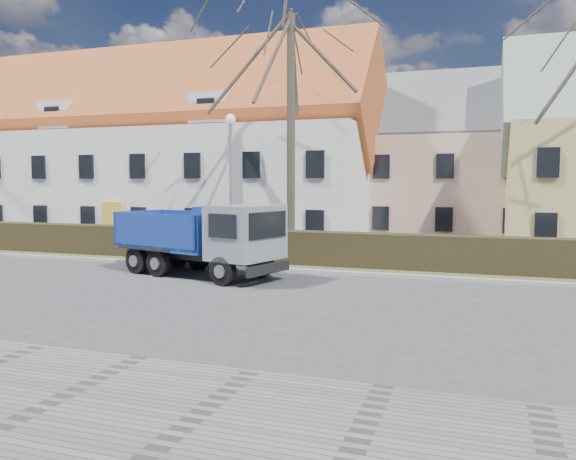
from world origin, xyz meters
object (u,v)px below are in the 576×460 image
at_px(cart_frame, 202,261).
at_px(dump_truck, 194,238).
at_px(parked_car_a, 196,235).
at_px(streetlight, 231,186).

bearing_deg(cart_frame, dump_truck, -76.75).
xyz_separation_m(dump_truck, cart_frame, (-0.25, 1.04, -0.98)).
bearing_deg(parked_car_a, cart_frame, -131.91).
height_order(dump_truck, cart_frame, dump_truck).
relative_size(dump_truck, cart_frame, 9.12).
height_order(streetlight, cart_frame, streetlight).
bearing_deg(streetlight, dump_truck, -83.68).
bearing_deg(streetlight, cart_frame, -86.06).
distance_m(dump_truck, cart_frame, 1.45).
relative_size(streetlight, cart_frame, 8.64).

